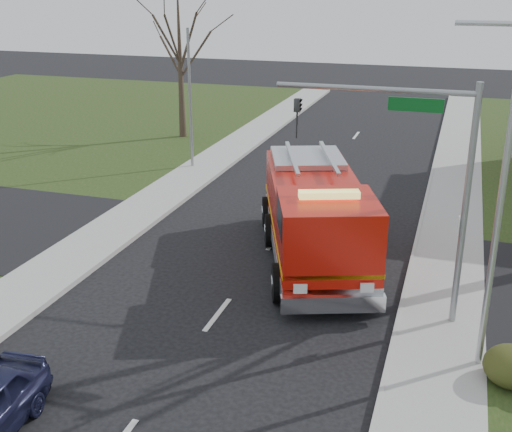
% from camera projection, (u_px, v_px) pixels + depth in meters
% --- Properties ---
extents(ground, '(120.00, 120.00, 0.00)m').
position_uv_depth(ground, '(217.00, 315.00, 18.64)').
color(ground, black).
rests_on(ground, ground).
extents(sidewalk_right, '(2.40, 80.00, 0.15)m').
position_uv_depth(sidewalk_right, '(438.00, 348.00, 16.83)').
color(sidewalk_right, '#9E9E98').
rests_on(sidewalk_right, ground).
extents(sidewalk_left, '(2.40, 80.00, 0.15)m').
position_uv_depth(sidewalk_left, '(36.00, 283.00, 20.41)').
color(sidewalk_left, '#9E9E98').
rests_on(sidewalk_left, ground).
extents(bare_tree_left, '(4.50, 4.50, 9.00)m').
position_uv_depth(bare_tree_left, '(179.00, 45.00, 37.45)').
color(bare_tree_left, '#34271E').
rests_on(bare_tree_left, ground).
extents(traffic_signal_mast, '(5.29, 0.18, 6.80)m').
position_uv_depth(traffic_signal_mast, '(419.00, 160.00, 16.85)').
color(traffic_signal_mast, gray).
rests_on(traffic_signal_mast, ground).
extents(streetlight_pole, '(1.48, 0.16, 8.40)m').
position_uv_depth(streetlight_pole, '(499.00, 196.00, 14.56)').
color(streetlight_pole, '#B7BABF').
rests_on(streetlight_pole, ground).
extents(utility_pole_far, '(0.14, 0.14, 7.00)m').
position_uv_depth(utility_pole_far, '(190.00, 101.00, 31.89)').
color(utility_pole_far, gray).
rests_on(utility_pole_far, ground).
extents(fire_engine, '(5.68, 9.04, 3.45)m').
position_uv_depth(fire_engine, '(315.00, 220.00, 21.60)').
color(fire_engine, '#B81208').
rests_on(fire_engine, ground).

